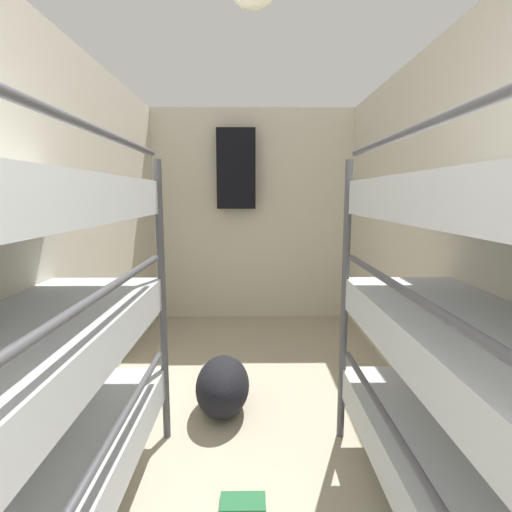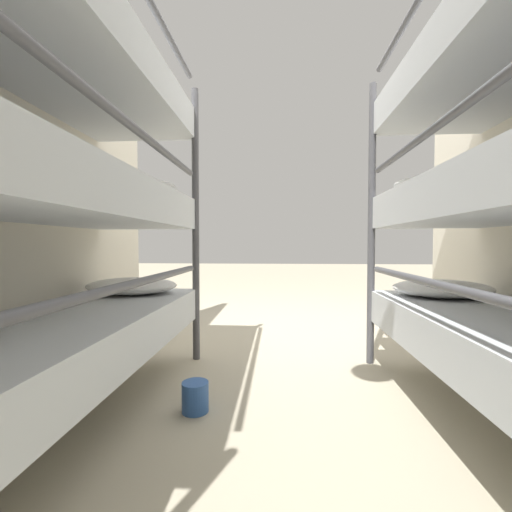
{
  "view_description": "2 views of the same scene",
  "coord_description": "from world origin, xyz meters",
  "px_view_note": "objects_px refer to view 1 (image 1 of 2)",
  "views": [
    {
      "loc": [
        -0.01,
        0.18,
        1.48
      ],
      "look_at": [
        0.03,
        3.6,
        0.96
      ],
      "focal_mm": 28.0,
      "sensor_mm": 36.0,
      "label": 1
    },
    {
      "loc": [
        0.02,
        2.68,
        0.73
      ],
      "look_at": [
        0.14,
        0.88,
        0.66
      ],
      "focal_mm": 24.0,
      "sensor_mm": 36.0,
      "label": 2
    }
  ],
  "objects_px": {
    "bunk_stack_right_near": "(503,361)",
    "floor_book": "(243,503)",
    "duffel_bag": "(223,386)",
    "hanging_coat": "(236,169)",
    "bunk_stack_left_near": "(4,363)"
  },
  "relations": [
    {
      "from": "bunk_stack_right_near",
      "to": "floor_book",
      "type": "distance_m",
      "value": 1.36
    },
    {
      "from": "duffel_bag",
      "to": "hanging_coat",
      "type": "bearing_deg",
      "value": 89.29
    },
    {
      "from": "floor_book",
      "to": "duffel_bag",
      "type": "bearing_deg",
      "value": 100.36
    },
    {
      "from": "duffel_bag",
      "to": "floor_book",
      "type": "xyz_separation_m",
      "value": [
        0.16,
        -0.86,
        -0.17
      ]
    },
    {
      "from": "bunk_stack_right_near",
      "to": "hanging_coat",
      "type": "height_order",
      "value": "hanging_coat"
    },
    {
      "from": "bunk_stack_right_near",
      "to": "floor_book",
      "type": "bearing_deg",
      "value": 154.21
    },
    {
      "from": "bunk_stack_left_near",
      "to": "duffel_bag",
      "type": "relative_size",
      "value": 3.25
    },
    {
      "from": "bunk_stack_right_near",
      "to": "floor_book",
      "type": "height_order",
      "value": "bunk_stack_right_near"
    },
    {
      "from": "bunk_stack_right_near",
      "to": "hanging_coat",
      "type": "xyz_separation_m",
      "value": [
        -1.04,
        3.35,
        0.86
      ]
    },
    {
      "from": "bunk_stack_right_near",
      "to": "floor_book",
      "type": "relative_size",
      "value": 8.75
    },
    {
      "from": "bunk_stack_left_near",
      "to": "hanging_coat",
      "type": "relative_size",
      "value": 2.15
    },
    {
      "from": "bunk_stack_left_near",
      "to": "floor_book",
      "type": "height_order",
      "value": "bunk_stack_left_near"
    },
    {
      "from": "duffel_bag",
      "to": "hanging_coat",
      "type": "distance_m",
      "value": 2.6
    },
    {
      "from": "duffel_bag",
      "to": "floor_book",
      "type": "bearing_deg",
      "value": -79.64
    },
    {
      "from": "bunk_stack_right_near",
      "to": "hanging_coat",
      "type": "relative_size",
      "value": 2.15
    }
  ]
}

